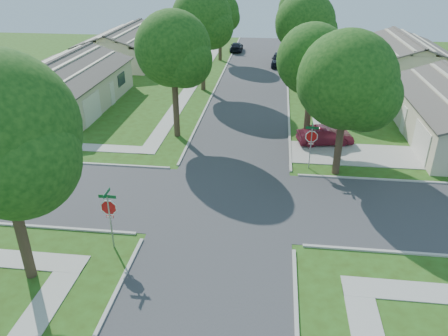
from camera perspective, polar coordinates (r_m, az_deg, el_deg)
ground at (r=23.99m, az=0.30°, el=-4.40°), size 100.00×100.00×0.00m
road_ns at (r=23.98m, az=0.30°, el=-4.39°), size 7.00×100.00×0.02m
sidewalk_ne at (r=48.19m, az=11.33°, el=11.26°), size 1.20×40.00×0.04m
sidewalk_nw at (r=48.77m, az=-3.40°, el=11.90°), size 1.20×40.00×0.04m
driveway at (r=30.67m, az=16.71°, el=1.71°), size 8.80×3.60×0.05m
stop_sign_sw at (r=20.08m, az=-14.79°, el=-5.33°), size 1.05×0.80×2.98m
stop_sign_ne at (r=27.27m, az=11.34°, el=3.81°), size 1.05×0.80×2.98m
tree_e_near at (r=30.29m, az=11.58°, el=13.27°), size 4.97×4.80×8.28m
tree_e_mid at (r=41.95m, az=10.61°, el=17.81°), size 5.59×5.40×9.21m
tree_e_far at (r=54.86m, az=9.92°, el=19.56°), size 5.17×5.00×8.72m
tree_w_near at (r=30.89m, az=-6.56°, el=14.78°), size 5.38×5.20×8.97m
tree_w_mid at (r=42.42m, az=-2.82°, el=18.62°), size 5.80×5.60×9.56m
tree_w_far at (r=55.30m, az=-0.48°, el=19.48°), size 4.76×4.60×8.04m
tree_ne_corner at (r=25.86m, az=15.84°, el=10.44°), size 5.80×5.60×8.66m
house_ne_far at (r=52.41m, az=22.38°, el=12.73°), size 8.42×13.60×4.23m
house_nw_near at (r=41.33m, az=-20.05°, el=9.80°), size 8.42×13.60×4.23m
house_nw_far at (r=56.58m, az=-12.61°, el=14.94°), size 8.42×13.60×4.23m
car_driveway at (r=31.61m, az=13.05°, el=4.13°), size 4.08×2.12×1.28m
car_curb_east at (r=53.59m, az=7.25°, el=13.90°), size 1.99×4.56×1.53m
car_curb_west at (r=61.45m, az=1.62°, el=15.54°), size 1.68×4.03×1.17m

